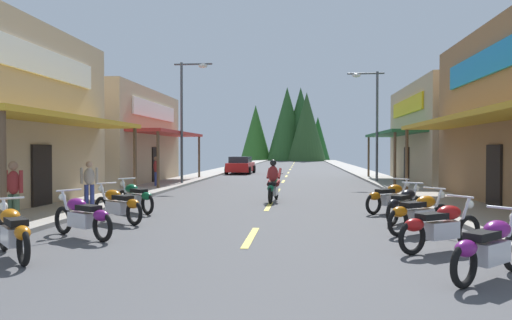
# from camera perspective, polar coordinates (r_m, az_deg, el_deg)

# --- Properties ---
(ground) EXTENTS (10.11, 99.56, 0.10)m
(ground) POSITION_cam_1_polar(r_m,az_deg,el_deg) (36.63, 3.90, -1.87)
(ground) COLOR #4C4C4F
(sidewalk_left) EXTENTS (2.26, 99.56, 0.12)m
(sidewalk_left) POSITION_cam_1_polar(r_m,az_deg,el_deg) (37.32, -5.65, -1.65)
(sidewalk_left) COLOR #9E9991
(sidewalk_left) RESTS_ON ground
(sidewalk_right) EXTENTS (2.26, 99.56, 0.12)m
(sidewalk_right) POSITION_cam_1_polar(r_m,az_deg,el_deg) (36.96, 13.54, -1.71)
(sidewalk_right) COLOR #9E9991
(sidewalk_right) RESTS_ON ground
(centerline_dashes) EXTENTS (0.16, 75.66, 0.01)m
(centerline_dashes) POSITION_cam_1_polar(r_m,az_deg,el_deg) (40.43, 4.06, -1.50)
(centerline_dashes) COLOR #E0C64C
(centerline_dashes) RESTS_ON ground
(storefront_left_far) EXTENTS (10.61, 10.33, 5.37)m
(storefront_left_far) POSITION_cam_1_polar(r_m,az_deg,el_deg) (28.90, -20.66, 2.66)
(storefront_left_far) COLOR tan
(storefront_left_far) RESTS_ON ground
(storefront_right_far) EXTENTS (9.98, 10.43, 5.75)m
(storefront_right_far) POSITION_cam_1_polar(r_m,az_deg,el_deg) (29.77, 25.85, 2.93)
(storefront_right_far) COLOR tan
(storefront_right_far) RESTS_ON ground
(streetlamp_left) EXTENTS (2.11, 0.30, 6.73)m
(streetlamp_left) POSITION_cam_1_polar(r_m,az_deg,el_deg) (25.75, -8.52, 6.58)
(streetlamp_left) COLOR #474C51
(streetlamp_left) RESTS_ON ground
(streetlamp_right) EXTENTS (2.11, 0.30, 6.46)m
(streetlamp_right) POSITION_cam_1_polar(r_m,az_deg,el_deg) (27.65, 14.09, 5.88)
(streetlamp_right) COLOR #474C51
(streetlamp_right) RESTS_ON ground
(motorcycle_parked_right_0) EXTENTS (1.64, 1.53, 1.04)m
(motorcycle_parked_right_0) POSITION_cam_1_polar(r_m,az_deg,el_deg) (7.74, 26.88, -9.53)
(motorcycle_parked_right_0) COLOR black
(motorcycle_parked_right_0) RESTS_ON ground
(motorcycle_parked_right_1) EXTENTS (1.86, 1.23, 1.04)m
(motorcycle_parked_right_1) POSITION_cam_1_polar(r_m,az_deg,el_deg) (9.48, 21.80, -7.53)
(motorcycle_parked_right_1) COLOR black
(motorcycle_parked_right_1) RESTS_ON ground
(motorcycle_parked_right_2) EXTENTS (1.75, 1.40, 1.04)m
(motorcycle_parked_right_2) POSITION_cam_1_polar(r_m,az_deg,el_deg) (11.30, 19.53, -6.11)
(motorcycle_parked_right_2) COLOR black
(motorcycle_parked_right_2) RESTS_ON ground
(motorcycle_parked_right_3) EXTENTS (1.32, 1.80, 1.04)m
(motorcycle_parked_right_3) POSITION_cam_1_polar(r_m,az_deg,el_deg) (12.94, 17.86, -5.18)
(motorcycle_parked_right_3) COLOR black
(motorcycle_parked_right_3) RESTS_ON ground
(motorcycle_parked_right_4) EXTENTS (1.72, 1.43, 1.04)m
(motorcycle_parked_right_4) POSITION_cam_1_polar(r_m,az_deg,el_deg) (14.72, 16.20, -4.40)
(motorcycle_parked_right_4) COLOR black
(motorcycle_parked_right_4) RESTS_ON ground
(motorcycle_parked_left_1) EXTENTS (1.58, 1.58, 1.04)m
(motorcycle_parked_left_1) POSITION_cam_1_polar(r_m,az_deg,el_deg) (9.29, -27.79, -7.76)
(motorcycle_parked_left_1) COLOR black
(motorcycle_parked_left_1) RESTS_ON ground
(motorcycle_parked_left_2) EXTENTS (1.88, 1.20, 1.04)m
(motorcycle_parked_left_2) POSITION_cam_1_polar(r_m,az_deg,el_deg) (10.78, -20.62, -6.47)
(motorcycle_parked_left_2) COLOR black
(motorcycle_parked_left_2) RESTS_ON ground
(motorcycle_parked_left_3) EXTENTS (1.83, 1.29, 1.04)m
(motorcycle_parked_left_3) POSITION_cam_1_polar(r_m,az_deg,el_deg) (12.78, -16.70, -5.25)
(motorcycle_parked_left_3) COLOR black
(motorcycle_parked_left_3) RESTS_ON ground
(motorcycle_parked_left_4) EXTENTS (1.69, 1.46, 1.04)m
(motorcycle_parked_left_4) POSITION_cam_1_polar(r_m,az_deg,el_deg) (14.74, -14.70, -4.38)
(motorcycle_parked_left_4) COLOR black
(motorcycle_parked_left_4) RESTS_ON ground
(rider_cruising_lead) EXTENTS (0.61, 2.14, 1.57)m
(rider_cruising_lead) POSITION_cam_1_polar(r_m,az_deg,el_deg) (17.18, 2.16, -3.00)
(rider_cruising_lead) COLOR black
(rider_cruising_lead) RESTS_ON ground
(pedestrian_by_shop) EXTENTS (0.56, 0.33, 1.64)m
(pedestrian_by_shop) POSITION_cam_1_polar(r_m,az_deg,el_deg) (12.86, -27.76, -3.23)
(pedestrian_by_shop) COLOR #3F593F
(pedestrian_by_shop) RESTS_ON ground
(pedestrian_browsing) EXTENTS (0.55, 0.36, 1.56)m
(pedestrian_browsing) POSITION_cam_1_polar(r_m,az_deg,el_deg) (16.18, -19.91, -2.49)
(pedestrian_browsing) COLOR #333F8C
(pedestrian_browsing) RESTS_ON ground
(pedestrian_waiting) EXTENTS (0.31, 0.56, 1.60)m
(pedestrian_waiting) POSITION_cam_1_polar(r_m,az_deg,el_deg) (23.98, -12.24, -1.20)
(pedestrian_waiting) COLOR #333F8C
(pedestrian_waiting) RESTS_ON ground
(parked_car_curbside) EXTENTS (2.13, 4.34, 1.40)m
(parked_car_curbside) POSITION_cam_1_polar(r_m,az_deg,el_deg) (37.81, -1.91, -0.66)
(parked_car_curbside) COLOR #B21919
(parked_car_curbside) RESTS_ON ground
(treeline_backdrop) EXTENTS (17.19, 12.40, 13.82)m
(treeline_backdrop) POSITION_cam_1_polar(r_m,az_deg,el_deg) (86.93, 4.60, 4.13)
(treeline_backdrop) COLOR #254F23
(treeline_backdrop) RESTS_ON ground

